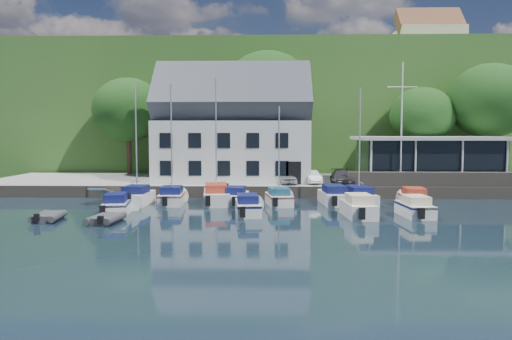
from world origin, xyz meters
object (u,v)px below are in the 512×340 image
at_px(harbor_building, 233,134).
at_px(club_pavilion, 427,159).
at_px(dinghy_0, 48,215).
at_px(boat_r2_2, 248,204).
at_px(boat_r1_1, 172,149).
at_px(boat_r1_5, 333,194).
at_px(car_white, 311,177).
at_px(boat_r1_2, 216,142).
at_px(boat_r1_0, 136,146).
at_px(boat_r2_0, 117,204).
at_px(boat_r1_4, 279,151).
at_px(car_blue, 371,177).
at_px(boat_r1_7, 413,197).
at_px(flagpole, 402,124).
at_px(boat_r2_4, 415,206).
at_px(boat_r2_3, 358,205).
at_px(boat_r1_6, 360,148).
at_px(dinghy_1, 106,218).
at_px(car_silver, 287,177).
at_px(boat_r1_3, 234,195).

xyz_separation_m(harbor_building, club_pavilion, (18.00, -0.50, -2.30)).
bearing_deg(dinghy_0, boat_r2_2, 6.57).
xyz_separation_m(boat_r1_1, boat_r2_2, (6.02, -4.57, -3.56)).
relative_size(harbor_building, boat_r1_5, 2.36).
xyz_separation_m(boat_r1_1, boat_r1_5, (12.41, 0.46, -3.50)).
distance_m(harbor_building, car_white, 8.52).
distance_m(boat_r1_1, boat_r1_2, 3.43).
bearing_deg(boat_r1_2, car_white, 29.50).
height_order(boat_r1_0, boat_r2_0, boat_r1_0).
bearing_deg(harbor_building, boat_r1_4, -65.95).
bearing_deg(car_blue, boat_r1_7, -64.84).
bearing_deg(boat_r1_1, flagpole, 11.62).
height_order(car_white, boat_r1_4, boat_r1_4).
bearing_deg(boat_r2_4, harbor_building, 128.27).
relative_size(boat_r1_0, boat_r2_0, 1.72).
xyz_separation_m(car_white, boat_r2_3, (2.17, -11.49, -0.81)).
height_order(boat_r1_2, boat_r2_2, boat_r1_2).
height_order(harbor_building, boat_r1_0, harbor_building).
distance_m(boat_r1_1, boat_r1_6, 14.34).
height_order(boat_r1_0, boat_r1_2, boat_r1_2).
bearing_deg(boat_r2_3, dinghy_1, -174.47).
distance_m(car_white, boat_r2_2, 11.90).
distance_m(car_silver, boat_r1_5, 6.30).
xyz_separation_m(club_pavilion, boat_r2_2, (-16.02, -13.09, -2.36)).
height_order(boat_r1_5, boat_r1_7, boat_r1_5).
height_order(harbor_building, dinghy_1, harbor_building).
relative_size(harbor_building, flagpole, 1.38).
height_order(car_silver, boat_r1_5, car_silver).
xyz_separation_m(club_pavilion, car_blue, (-5.68, -2.80, -1.44)).
distance_m(car_blue, boat_r1_2, 14.38).
bearing_deg(club_pavilion, boat_r1_4, -147.59).
height_order(boat_r1_2, boat_r1_3, boat_r1_2).
bearing_deg(club_pavilion, car_silver, -167.88).
bearing_deg(boat_r2_0, car_blue, 19.76).
bearing_deg(boat_r1_1, boat_r1_4, -5.38).
bearing_deg(boat_r2_2, car_blue, 38.80).
xyz_separation_m(car_white, dinghy_1, (-13.63, -14.13, -1.24)).
relative_size(harbor_building, boat_r2_2, 2.48).
xyz_separation_m(boat_r1_3, boat_r1_5, (7.63, 0.37, 0.06)).
bearing_deg(car_blue, boat_r1_3, -146.12).
xyz_separation_m(boat_r1_2, boat_r1_6, (10.98, -0.07, -0.45)).
xyz_separation_m(car_blue, boat_r1_0, (-19.02, -5.89, 2.88)).
distance_m(boat_r1_2, boat_r1_7, 15.47).
bearing_deg(boat_r1_5, boat_r1_6, -7.23).
height_order(harbor_building, car_white, harbor_building).
height_order(car_blue, boat_r2_3, car_blue).
bearing_deg(boat_r2_2, harbor_building, 92.23).
height_order(boat_r1_0, boat_r1_7, boat_r1_0).
distance_m(harbor_building, boat_r1_1, 9.94).
distance_m(boat_r1_3, dinghy_0, 13.36).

